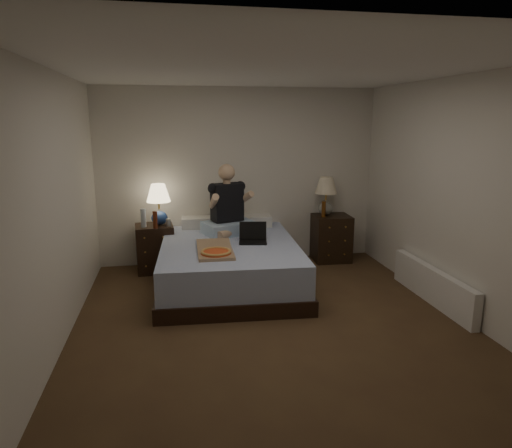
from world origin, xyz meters
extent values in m
cube|color=brown|center=(0.00, 0.00, 0.00)|extent=(4.00, 4.50, 0.00)
cube|color=white|center=(0.00, 0.00, 2.50)|extent=(4.00, 4.50, 0.00)
cube|color=silver|center=(0.00, 2.25, 1.25)|extent=(4.00, 0.00, 2.50)
cube|color=silver|center=(0.00, -2.25, 1.25)|extent=(4.00, 0.00, 2.50)
cube|color=silver|center=(-2.00, 0.00, 1.25)|extent=(0.00, 4.50, 2.50)
cube|color=silver|center=(2.00, 0.00, 1.25)|extent=(0.00, 4.50, 2.50)
cube|color=#5B74B7|center=(-0.28, 1.23, 0.28)|extent=(1.78, 2.31, 0.55)
cube|color=black|center=(-1.22, 1.95, 0.32)|extent=(0.53, 0.49, 0.65)
cube|color=black|center=(1.33, 1.98, 0.34)|extent=(0.54, 0.49, 0.68)
cylinder|color=silver|center=(-1.35, 1.86, 0.77)|extent=(0.07, 0.07, 0.25)
cylinder|color=#BBBBB6|center=(-1.02, 1.85, 0.70)|extent=(0.07, 0.07, 0.10)
cylinder|color=#501D0B|center=(-1.19, 1.76, 0.76)|extent=(0.06, 0.06, 0.23)
cylinder|color=#5B300D|center=(1.18, 1.91, 0.79)|extent=(0.06, 0.06, 0.23)
cube|color=silver|center=(1.93, 0.23, 0.20)|extent=(0.10, 1.60, 0.40)
camera|label=1|loc=(-0.95, -4.25, 2.05)|focal=32.00mm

